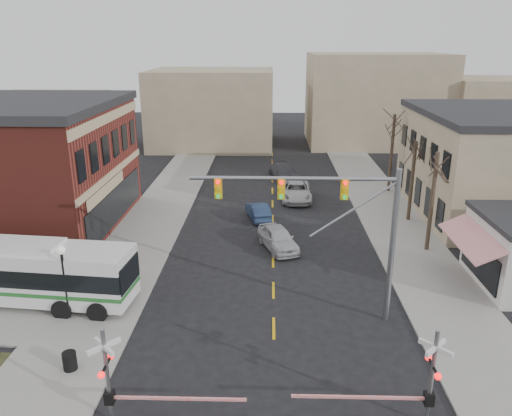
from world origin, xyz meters
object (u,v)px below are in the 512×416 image
at_px(car_b, 258,211).
at_px(pedestrian_near, 97,286).
at_px(rr_crossing_west, 119,378).
at_px(car_a, 278,238).
at_px(traffic_signal_mast, 338,214).
at_px(car_d, 284,172).
at_px(street_lamp, 63,266).
at_px(transit_bus, 15,271).
at_px(car_c, 296,191).
at_px(trash_bin, 70,361).
at_px(rr_crossing_east, 420,379).
at_px(pedestrian_far, 83,263).

distance_m(car_b, pedestrian_near, 16.06).
bearing_deg(rr_crossing_west, car_a, 70.00).
relative_size(traffic_signal_mast, car_d, 1.92).
height_order(street_lamp, car_b, street_lamp).
bearing_deg(car_b, transit_bus, 33.71).
bearing_deg(transit_bus, traffic_signal_mast, -4.17).
bearing_deg(pedestrian_near, car_d, -21.17).
distance_m(car_c, pedestrian_near, 22.22).
height_order(trash_bin, car_d, car_d).
height_order(car_b, pedestrian_near, pedestrian_near).
distance_m(traffic_signal_mast, car_d, 27.62).
bearing_deg(rr_crossing_west, rr_crossing_east, 1.37).
xyz_separation_m(transit_bus, car_d, (15.14, 25.87, -1.11)).
bearing_deg(transit_bus, car_a, 28.65).
distance_m(transit_bus, traffic_signal_mast, 17.47).
xyz_separation_m(car_a, pedestrian_near, (-10.03, -7.57, 0.15)).
distance_m(rr_crossing_east, pedestrian_near, 17.41).
xyz_separation_m(street_lamp, car_a, (10.87, 9.50, -2.22)).
height_order(traffic_signal_mast, street_lamp, traffic_signal_mast).
bearing_deg(trash_bin, transit_bus, 130.71).
bearing_deg(car_c, pedestrian_near, -122.39).
bearing_deg(car_d, car_c, -99.28).
distance_m(rr_crossing_west, pedestrian_near, 9.97).
distance_m(trash_bin, car_d, 33.34).
xyz_separation_m(rr_crossing_west, car_a, (6.06, 16.66, -1.19)).
distance_m(rr_crossing_west, car_c, 29.01).
distance_m(street_lamp, pedestrian_near, 2.95).
height_order(trash_bin, car_c, car_c).
bearing_deg(car_c, rr_crossing_east, -83.75).
relative_size(street_lamp, car_d, 0.76).
distance_m(car_c, pedestrian_far, 21.02).
xyz_separation_m(trash_bin, pedestrian_near, (-0.83, 6.16, 0.40)).
bearing_deg(pedestrian_near, pedestrian_far, 34.18).
bearing_deg(car_a, car_d, 67.90).
bearing_deg(trash_bin, pedestrian_near, 97.69).
distance_m(traffic_signal_mast, rr_crossing_east, 8.56).
xyz_separation_m(transit_bus, rr_crossing_west, (8.23, -8.85, 0.10)).
distance_m(car_a, pedestrian_near, 12.57).
bearing_deg(pedestrian_far, car_a, -40.32).
bearing_deg(car_a, pedestrian_far, -177.13).
distance_m(transit_bus, car_b, 18.89).
bearing_deg(car_c, car_b, -122.63).
height_order(transit_bus, pedestrian_far, transit_bus).
bearing_deg(car_d, traffic_signal_mast, -103.20).
height_order(traffic_signal_mast, pedestrian_far, traffic_signal_mast).
bearing_deg(car_a, traffic_signal_mast, -92.84).
distance_m(rr_crossing_east, car_b, 23.39).
distance_m(transit_bus, car_c, 24.96).
xyz_separation_m(car_d, pedestrian_near, (-10.88, -25.63, 0.17)).
height_order(street_lamp, car_c, street_lamp).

